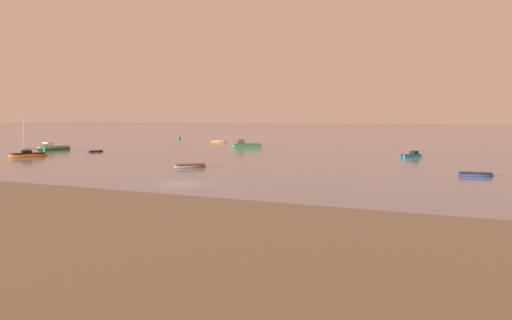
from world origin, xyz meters
TOP-DOWN VIEW (x-y plane):
  - ground_plane at (0.00, 0.00)m, footprint 800.00×800.00m
  - rowboat_moored_0 at (-8.01, 14.17)m, footprint 4.08×4.29m
  - motorboat_moored_0 at (16.42, 43.59)m, footprint 3.72×4.11m
  - rowboat_moored_1 at (26.29, 19.54)m, footprint 3.85×1.64m
  - sailboat_moored_0 at (-41.46, 17.53)m, footprint 4.54×6.39m
  - motorboat_moored_1 at (-20.38, 54.92)m, footprint 6.88×5.09m
  - motorboat_moored_2 at (-50.11, 30.02)m, footprint 3.31×6.83m
  - rowboat_moored_3 at (-35.12, 70.83)m, footprint 4.26×2.42m
  - rowboat_moored_4 at (-39.07, 30.63)m, footprint 2.06×3.05m
  - channel_buoy at (-53.50, 80.42)m, footprint 0.90×0.90m

SIDE VIEW (x-z plane):
  - ground_plane at x=0.00m, z-range 0.00..0.00m
  - rowboat_moored_4 at x=-39.07m, z-range -0.10..0.35m
  - rowboat_moored_1 at x=26.29m, z-range -0.13..0.46m
  - rowboat_moored_3 at x=-35.12m, z-range -0.15..0.49m
  - rowboat_moored_0 at x=-8.01m, z-range -0.16..0.54m
  - motorboat_moored_0 at x=16.42m, z-range -0.55..1.02m
  - sailboat_moored_0 at x=-41.46m, z-range -3.17..3.77m
  - motorboat_moored_2 at x=-50.11m, z-range -0.87..1.62m
  - motorboat_moored_1 at x=-20.38m, z-range -0.87..1.63m
  - channel_buoy at x=-53.50m, z-range -0.69..1.61m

